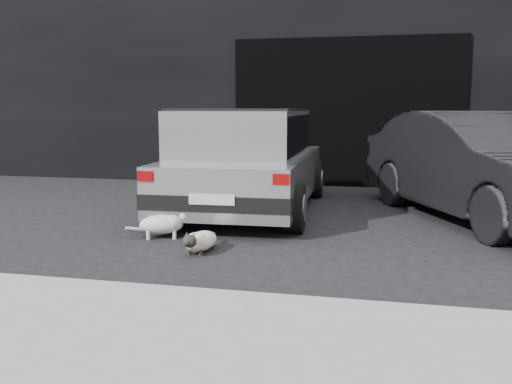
% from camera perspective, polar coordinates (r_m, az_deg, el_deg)
% --- Properties ---
extents(ground, '(80.00, 80.00, 0.00)m').
position_cam_1_polar(ground, '(6.58, -2.51, -3.77)').
color(ground, black).
rests_on(ground, ground).
extents(building_facade, '(34.00, 4.00, 5.00)m').
position_cam_1_polar(building_facade, '(12.26, 9.85, 13.51)').
color(building_facade, black).
rests_on(building_facade, ground).
extents(garage_opening, '(4.00, 0.10, 2.60)m').
position_cam_1_polar(garage_opening, '(10.21, 9.03, 7.83)').
color(garage_opening, black).
rests_on(garage_opening, ground).
extents(curb, '(18.00, 0.25, 0.12)m').
position_cam_1_polar(curb, '(3.90, 1.51, -11.49)').
color(curb, gray).
rests_on(curb, ground).
extents(silver_hatchback, '(1.97, 3.80, 1.38)m').
position_cam_1_polar(silver_hatchback, '(7.65, -0.99, 3.66)').
color(silver_hatchback, '#A6A7AB').
rests_on(silver_hatchback, ground).
extents(second_car, '(2.98, 4.32, 1.35)m').
position_cam_1_polar(second_car, '(7.53, 21.85, 2.39)').
color(second_car, black).
rests_on(second_car, ground).
extents(cat_siamese, '(0.30, 0.72, 0.25)m').
position_cam_1_polar(cat_siamese, '(5.54, -5.70, -4.93)').
color(cat_siamese, beige).
rests_on(cat_siamese, ground).
extents(cat_white, '(0.66, 0.37, 0.33)m').
position_cam_1_polar(cat_white, '(6.19, -9.14, -3.14)').
color(cat_white, silver).
rests_on(cat_white, ground).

